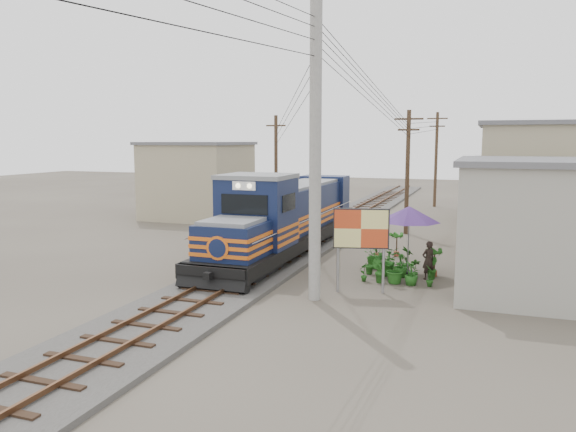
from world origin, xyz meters
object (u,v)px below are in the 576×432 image
at_px(billboard, 361,231).
at_px(market_umbrella, 409,214).
at_px(vendor, 428,260).
at_px(locomotive, 286,219).

xyz_separation_m(billboard, market_umbrella, (1.18, 3.43, 0.21)).
distance_m(billboard, vendor, 3.73).
height_order(locomotive, market_umbrella, locomotive).
bearing_deg(billboard, locomotive, 117.09).
bearing_deg(market_umbrella, billboard, -108.98).
bearing_deg(locomotive, vendor, -21.95).
xyz_separation_m(locomotive, market_umbrella, (5.95, -2.08, 0.73)).
distance_m(billboard, market_umbrella, 3.64).
xyz_separation_m(billboard, vendor, (2.04, 2.76, -1.45)).
bearing_deg(vendor, billboard, 11.44).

